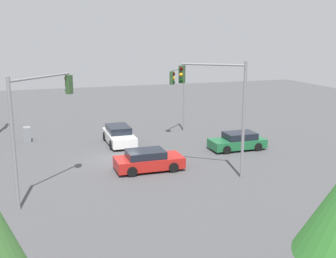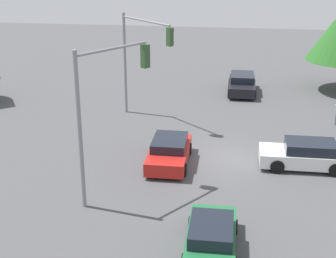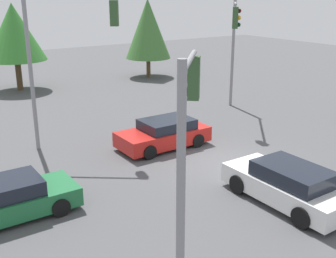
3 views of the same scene
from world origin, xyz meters
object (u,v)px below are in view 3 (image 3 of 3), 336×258
object	(u,v)px
sedan_white	(288,185)
sedan_green	(10,199)
traffic_signal_main	(186,139)
traffic_signal_cross	(234,36)
sedan_red	(164,134)
traffic_signal_aux	(62,45)

from	to	relation	value
sedan_white	sedan_green	bearing A→B (deg)	151.57
traffic_signal_main	traffic_signal_cross	xyz separation A→B (m)	(11.22, -11.71, 0.59)
sedan_red	traffic_signal_aux	distance (m)	6.00
sedan_red	traffic_signal_aux	xyz separation A→B (m)	(2.23, 3.77, 4.10)
sedan_red	traffic_signal_cross	size ratio (longest dim) A/B	0.65
sedan_white	traffic_signal_aux	world-z (taller)	traffic_signal_aux
sedan_red	traffic_signal_aux	world-z (taller)	traffic_signal_aux
sedan_red	traffic_signal_main	xyz separation A→B (m)	(-8.66, 5.19, 3.31)
sedan_green	traffic_signal_aux	distance (m)	7.43
traffic_signal_main	traffic_signal_aux	distance (m)	11.01
sedan_red	traffic_signal_cross	world-z (taller)	traffic_signal_cross
sedan_white	traffic_signal_cross	world-z (taller)	traffic_signal_cross
sedan_white	sedan_green	distance (m)	9.18
sedan_green	traffic_signal_cross	xyz separation A→B (m)	(5.16, -14.17, 3.92)
sedan_white	traffic_signal_aux	bearing A→B (deg)	114.53
sedan_red	traffic_signal_main	distance (m)	10.63
sedan_green	traffic_signal_cross	world-z (taller)	traffic_signal_cross
traffic_signal_main	traffic_signal_cross	distance (m)	16.23
sedan_red	traffic_signal_cross	distance (m)	8.01
sedan_red	sedan_green	bearing A→B (deg)	108.70
sedan_white	traffic_signal_main	distance (m)	6.71
sedan_green	traffic_signal_aux	xyz separation A→B (m)	(4.82, -3.88, 4.12)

